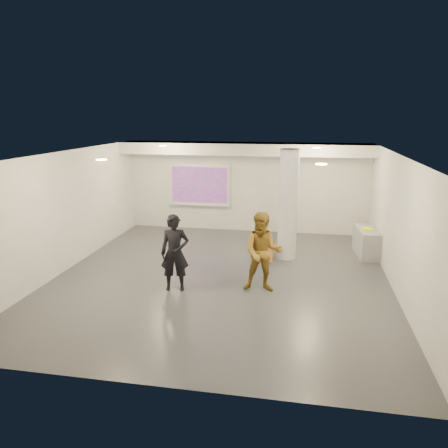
% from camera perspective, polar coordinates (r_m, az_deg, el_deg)
% --- Properties ---
extents(floor, '(8.00, 9.00, 0.01)m').
position_cam_1_polar(floor, '(10.77, -0.39, -6.98)').
color(floor, '#3A3C42').
rests_on(floor, ground).
extents(ceiling, '(8.00, 9.00, 0.01)m').
position_cam_1_polar(ceiling, '(10.08, -0.42, 9.13)').
color(ceiling, silver).
rests_on(ceiling, floor).
extents(wall_back, '(8.00, 0.01, 3.00)m').
position_cam_1_polar(wall_back, '(14.68, 2.93, 4.83)').
color(wall_back, silver).
rests_on(wall_back, floor).
extents(wall_front, '(8.00, 0.01, 3.00)m').
position_cam_1_polar(wall_front, '(6.17, -8.41, -8.80)').
color(wall_front, silver).
rests_on(wall_front, floor).
extents(wall_left, '(0.01, 9.00, 3.00)m').
position_cam_1_polar(wall_left, '(11.74, -19.96, 1.59)').
color(wall_left, silver).
rests_on(wall_left, floor).
extents(wall_right, '(0.01, 9.00, 3.00)m').
position_cam_1_polar(wall_right, '(10.36, 21.87, -0.19)').
color(wall_right, silver).
rests_on(wall_right, floor).
extents(soffit_band, '(8.00, 1.10, 0.36)m').
position_cam_1_polar(soffit_band, '(13.98, 2.69, 9.81)').
color(soffit_band, silver).
rests_on(soffit_band, ceiling).
extents(downlight_nw, '(0.22, 0.22, 0.02)m').
position_cam_1_polar(downlight_nw, '(13.05, -7.96, 10.08)').
color(downlight_nw, '#FAC67C').
rests_on(downlight_nw, ceiling).
extents(downlight_ne, '(0.22, 0.22, 0.02)m').
position_cam_1_polar(downlight_ne, '(12.40, 12.02, 9.69)').
color(downlight_ne, '#FAC67C').
rests_on(downlight_ne, ceiling).
extents(downlight_sw, '(0.22, 0.22, 0.02)m').
position_cam_1_polar(downlight_sw, '(9.36, -15.72, 8.08)').
color(downlight_sw, '#FAC67C').
rests_on(downlight_sw, ceiling).
extents(downlight_se, '(0.22, 0.22, 0.02)m').
position_cam_1_polar(downlight_se, '(8.42, 12.58, 7.63)').
color(downlight_se, '#FAC67C').
rests_on(downlight_se, ceiling).
extents(column, '(0.52, 0.52, 3.00)m').
position_cam_1_polar(column, '(11.91, 8.36, 2.47)').
color(column, silver).
rests_on(column, floor).
extents(projection_screen, '(2.10, 0.13, 1.42)m').
position_cam_1_polar(projection_screen, '(14.92, -3.22, 5.08)').
color(projection_screen, white).
rests_on(projection_screen, wall_back).
extents(credenza, '(0.68, 1.37, 0.77)m').
position_cam_1_polar(credenza, '(12.90, 18.20, -2.29)').
color(credenza, gray).
rests_on(credenza, floor).
extents(postit_pad, '(0.24, 0.33, 0.03)m').
position_cam_1_polar(postit_pad, '(12.77, 18.24, -0.60)').
color(postit_pad, '#ECFC07').
rests_on(postit_pad, credenza).
extents(cardboard_back, '(0.49, 0.15, 0.53)m').
position_cam_1_polar(cardboard_back, '(12.19, 5.46, -3.17)').
color(cardboard_back, '#926239').
rests_on(cardboard_back, floor).
extents(cardboard_front, '(0.52, 0.29, 0.53)m').
position_cam_1_polar(cardboard_front, '(11.83, 5.24, -3.72)').
color(cardboard_front, '#926239').
rests_on(cardboard_front, floor).
extents(woman, '(0.71, 0.55, 1.74)m').
position_cam_1_polar(woman, '(9.84, -6.44, -3.76)').
color(woman, black).
rests_on(woman, floor).
extents(man, '(0.93, 0.75, 1.81)m').
position_cam_1_polar(man, '(9.75, 5.10, -3.70)').
color(man, olive).
rests_on(man, floor).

